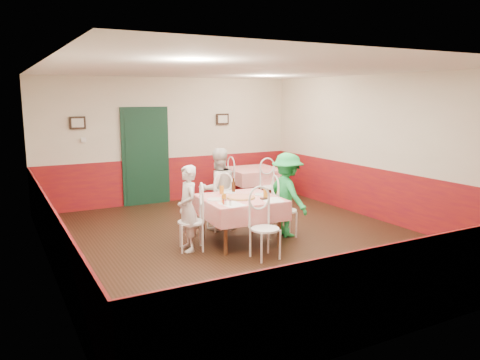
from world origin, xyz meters
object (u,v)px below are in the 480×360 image
chair_far (219,205)px  wallet (264,199)px  glass_a (224,198)px  beer_bottle (233,186)px  chair_second_b (271,187)px  main_table (240,220)px  glass_b (266,194)px  chair_right (284,211)px  diner_far (218,189)px  diner_left (188,208)px  second_table (253,185)px  chair_near (265,229)px  diner_right (287,195)px  chair_second_a (224,185)px  chair_left (191,222)px  glass_c (222,190)px  pizza (241,197)px

chair_far → wallet: (0.24, -1.15, 0.32)m
glass_a → beer_bottle: beer_bottle is taller
chair_second_b → beer_bottle: beer_bottle is taller
main_table → glass_b: 0.62m
chair_right → diner_far: size_ratio=0.61×
main_table → chair_second_b: size_ratio=1.36×
diner_far → diner_left: bearing=44.3°
second_table → chair_near: chair_near is taller
wallet → chair_far: bearing=104.2°
chair_far → beer_bottle: (0.06, -0.44, 0.42)m
chair_right → diner_right: size_ratio=0.62×
wallet → glass_a: bearing=175.9°
chair_far → beer_bottle: bearing=98.0°
chair_second_a → chair_second_b: size_ratio=1.00×
chair_far → chair_second_a: 1.99m
second_table → diner_far: bearing=-135.3°
chair_left → chair_second_b: same height
chair_second_b → glass_a: bearing=-133.6°
second_table → glass_c: 2.92m
chair_near → chair_second_b: size_ratio=1.00×
chair_right → diner_far: bearing=55.1°
chair_near → glass_b: size_ratio=6.14×
wallet → chair_second_a: bearing=78.4°
chair_near → glass_b: glass_b is taller
chair_left → wallet: 1.22m
chair_left → chair_far: size_ratio=1.00×
main_table → glass_a: size_ratio=8.78×
chair_second_b → diner_right: bearing=-111.8°
diner_right → chair_left: bearing=84.1°
beer_bottle → chair_second_b: bearing=40.9°
glass_a → glass_b: 0.76m
pizza → glass_a: 0.43m
chair_right → diner_left: (-1.75, 0.07, 0.22)m
glass_a → glass_c: 0.68m
glass_b → glass_c: (-0.49, 0.63, -0.00)m
main_table → second_table: bearing=56.0°
glass_b → main_table: bearing=147.2°
wallet → diner_left: diner_left is taller
chair_left → wallet: (1.13, -0.34, 0.32)m
chair_second_a → second_table: bearing=92.5°
chair_right → glass_a: 1.32m
main_table → chair_right: 0.85m
chair_second_a → chair_right: bearing=-0.7°
chair_right → glass_a: size_ratio=6.47×
wallet → glass_c: bearing=122.7°
second_table → diner_far: (-1.71, -1.69, 0.36)m
glass_b → beer_bottle: beer_bottle is taller
chair_right → pizza: (-0.86, -0.02, 0.32)m
beer_bottle → diner_left: 1.08m
second_table → chair_second_b: bearing=-90.0°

